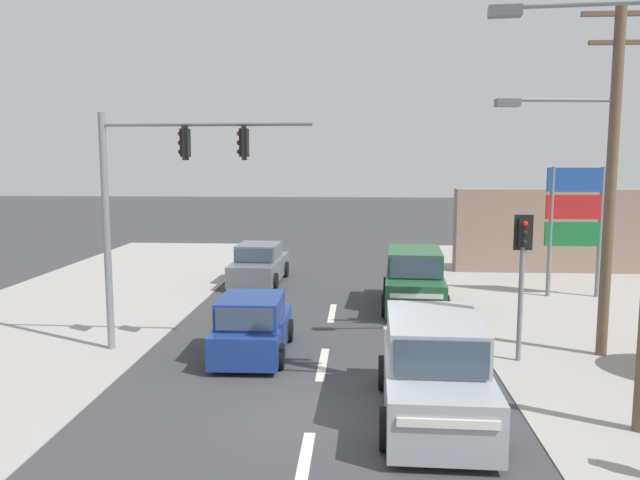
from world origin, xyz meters
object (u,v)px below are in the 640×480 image
object	(u,v)px
utility_pole_midground_right	(606,166)
suv_crossing_left	(434,371)
sedan_kerbside_parked	(259,265)
traffic_signal_mast	(155,188)
pedestal_signal_right_kerb	(522,263)
suv_receding_far	(414,280)
hatchback_oncoming_mid	(253,327)
shopping_plaza_sign	(576,213)

from	to	relation	value
utility_pole_midground_right	suv_crossing_left	distance (m)	7.08
sedan_kerbside_parked	suv_crossing_left	xyz separation A→B (m)	(5.39, -12.67, 0.18)
traffic_signal_mast	pedestal_signal_right_kerb	bearing A→B (deg)	-1.88
traffic_signal_mast	suv_receding_far	distance (m)	9.25
utility_pole_midground_right	sedan_kerbside_parked	bearing A→B (deg)	138.54
traffic_signal_mast	pedestal_signal_right_kerb	xyz separation A→B (m)	(8.90, -0.29, -1.73)
utility_pole_midground_right	sedan_kerbside_parked	xyz separation A→B (m)	(-9.84, 8.70, -3.98)
suv_receding_far	suv_crossing_left	distance (m)	8.96
traffic_signal_mast	suv_receding_far	world-z (taller)	traffic_signal_mast
suv_crossing_left	hatchback_oncoming_mid	distance (m)	5.37
pedestal_signal_right_kerb	hatchback_oncoming_mid	xyz separation A→B (m)	(-6.50, 0.11, -1.71)
sedan_kerbside_parked	suv_receding_far	bearing A→B (deg)	-32.74
hatchback_oncoming_mid	sedan_kerbside_parked	bearing A→B (deg)	98.22
pedestal_signal_right_kerb	suv_crossing_left	distance (m)	4.45
shopping_plaza_sign	traffic_signal_mast	bearing A→B (deg)	-150.55
utility_pole_midground_right	traffic_signal_mast	xyz separation A→B (m)	(-10.93, -0.29, -0.54)
traffic_signal_mast	pedestal_signal_right_kerb	world-z (taller)	traffic_signal_mast
suv_crossing_left	suv_receding_far	bearing A→B (deg)	87.52
suv_crossing_left	shopping_plaza_sign	bearing A→B (deg)	60.41
pedestal_signal_right_kerb	hatchback_oncoming_mid	world-z (taller)	pedestal_signal_right_kerb
traffic_signal_mast	suv_crossing_left	bearing A→B (deg)	-29.66
traffic_signal_mast	sedan_kerbside_parked	size ratio (longest dim) A/B	1.40
sedan_kerbside_parked	pedestal_signal_right_kerb	bearing A→B (deg)	-49.87
pedestal_signal_right_kerb	suv_receding_far	distance (m)	6.12
traffic_signal_mast	pedestal_signal_right_kerb	distance (m)	9.07
pedestal_signal_right_kerb	traffic_signal_mast	bearing A→B (deg)	178.12
sedan_kerbside_parked	hatchback_oncoming_mid	world-z (taller)	sedan_kerbside_parked
sedan_kerbside_parked	utility_pole_midground_right	bearing A→B (deg)	-41.46
sedan_kerbside_parked	hatchback_oncoming_mid	distance (m)	9.27
shopping_plaza_sign	suv_receding_far	world-z (taller)	shopping_plaza_sign
traffic_signal_mast	suv_crossing_left	size ratio (longest dim) A/B	1.31
suv_crossing_left	sedan_kerbside_parked	bearing A→B (deg)	113.04
suv_receding_far	suv_crossing_left	xyz separation A→B (m)	(-0.39, -8.96, 0.00)
utility_pole_midground_right	hatchback_oncoming_mid	size ratio (longest dim) A/B	2.36
utility_pole_midground_right	pedestal_signal_right_kerb	xyz separation A→B (m)	(-2.02, -0.58, -2.27)
traffic_signal_mast	shopping_plaza_sign	xyz separation A→B (m)	(12.61, 7.12, -1.16)
pedestal_signal_right_kerb	suv_receding_far	xyz separation A→B (m)	(-2.04, 5.56, -1.53)
utility_pole_midground_right	suv_crossing_left	bearing A→B (deg)	-138.24
utility_pole_midground_right	hatchback_oncoming_mid	xyz separation A→B (m)	(-8.52, -0.48, -3.98)
sedan_kerbside_parked	traffic_signal_mast	bearing A→B (deg)	-96.88
suv_receding_far	sedan_kerbside_parked	world-z (taller)	suv_receding_far
pedestal_signal_right_kerb	suv_crossing_left	xyz separation A→B (m)	(-2.43, -3.39, -1.53)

